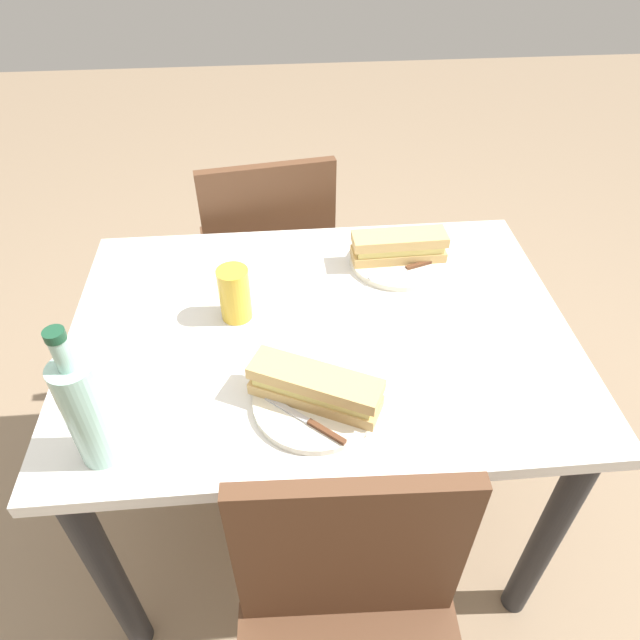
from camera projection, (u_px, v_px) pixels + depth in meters
ground_plane at (320, 503)px, 1.74m from camera, size 8.00×8.00×0.00m
dining_table at (320, 364)px, 1.33m from camera, size 1.09×0.78×0.72m
chair_near at (268, 258)px, 1.83m from camera, size 0.45×0.45×0.87m
plate_near at (397, 260)px, 1.43m from camera, size 0.24×0.24×0.01m
baguette_sandwich_near at (399, 246)px, 1.40m from camera, size 0.23×0.08×0.07m
knife_near at (407, 268)px, 1.38m from camera, size 0.17×0.07×0.01m
plate_far at (315, 402)px, 1.09m from camera, size 0.24×0.24×0.01m
baguette_sandwich_far at (315, 387)px, 1.06m from camera, size 0.25×0.17×0.07m
knife_far at (309, 422)px, 1.04m from camera, size 0.14×0.13×0.01m
water_bottle at (86, 410)px, 0.93m from camera, size 0.07×0.07×0.29m
beer_glass at (235, 294)px, 1.24m from camera, size 0.07×0.07×0.13m
paper_napkin at (134, 352)px, 1.19m from camera, size 0.14×0.14×0.00m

